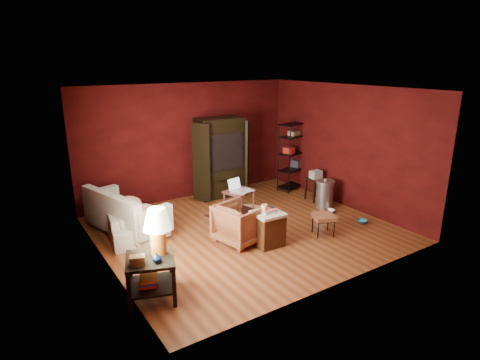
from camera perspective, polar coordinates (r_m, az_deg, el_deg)
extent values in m
cube|color=brown|center=(8.23, 0.77, -7.09)|extent=(5.50, 5.00, 0.02)
cube|color=white|center=(7.54, 0.85, 12.91)|extent=(5.50, 5.00, 0.02)
cube|color=#3F0909|center=(9.90, -7.35, 5.46)|extent=(5.50, 0.02, 2.80)
cube|color=#3F0909|center=(5.94, 14.44, -2.63)|extent=(5.50, 0.02, 2.80)
cube|color=#3F0909|center=(6.69, -19.23, -0.86)|extent=(0.02, 5.00, 2.80)
cube|color=#3F0909|center=(9.54, 14.75, 4.62)|extent=(0.02, 5.00, 2.80)
cube|color=white|center=(5.71, -16.61, -1.47)|extent=(0.02, 1.20, 1.40)
imported|color=#AFB79E|center=(8.27, -15.99, -4.86)|extent=(0.80, 1.91, 0.72)
imported|color=black|center=(7.54, 0.02, -5.90)|extent=(0.91, 0.95, 0.82)
imported|color=silver|center=(9.27, 12.64, -3.80)|extent=(0.26, 0.16, 0.25)
imported|color=#29A4C0|center=(8.87, 16.97, -5.21)|extent=(0.23, 0.11, 0.22)
imported|color=#0B183B|center=(5.72, -11.75, -10.80)|extent=(0.14, 0.15, 0.13)
imported|color=#EECC74|center=(7.26, 3.48, -3.78)|extent=(0.14, 0.12, 0.12)
cube|color=black|center=(5.90, -12.68, -10.96)|extent=(0.86, 0.86, 0.04)
cube|color=black|center=(6.10, -12.43, -14.40)|extent=(0.80, 0.80, 0.03)
cube|color=black|center=(5.80, -15.50, -15.16)|extent=(0.07, 0.07, 0.63)
cube|color=black|center=(5.79, -9.33, -14.76)|extent=(0.07, 0.07, 0.63)
cube|color=black|center=(6.32, -15.36, -12.30)|extent=(0.07, 0.07, 0.63)
cube|color=black|center=(6.31, -9.77, -11.94)|extent=(0.07, 0.07, 0.63)
cylinder|color=orange|center=(5.91, -11.53, -8.55)|extent=(0.29, 0.29, 0.38)
cone|color=#F2E5C6|center=(5.77, -11.72, -5.44)|extent=(0.51, 0.51, 0.31)
cube|color=olive|center=(5.71, -14.41, -11.04)|extent=(0.23, 0.19, 0.13)
cube|color=#CC4533|center=(6.08, -13.00, -14.03)|extent=(0.34, 0.38, 0.03)
cube|color=blue|center=(6.06, -12.91, -13.70)|extent=(0.34, 0.38, 0.03)
cube|color=#E5DE4C|center=(6.04, -12.83, -13.38)|extent=(0.34, 0.38, 0.03)
cube|color=#AFB79E|center=(8.30, -15.78, -5.50)|extent=(1.21, 1.92, 0.38)
cube|color=#AFB79E|center=(8.05, -17.86, -4.45)|extent=(0.65, 1.76, 0.75)
cube|color=#AFB79E|center=(7.53, -12.11, -5.84)|extent=(0.77, 0.37, 0.52)
cube|color=#AFB79E|center=(8.95, -19.06, -2.75)|extent=(0.77, 0.37, 0.52)
ellipsoid|color=#C13C1B|center=(7.81, -13.55, -4.37)|extent=(0.60, 0.60, 0.26)
ellipsoid|color=#C13C1B|center=(8.21, -15.68, -3.35)|extent=(0.67, 0.67, 0.30)
ellipsoid|color=#AFB79E|center=(8.60, -17.41, -2.84)|extent=(0.56, 0.56, 0.24)
cube|color=#482510|center=(7.49, 3.97, -7.09)|extent=(0.51, 0.51, 0.59)
cube|color=#AFB79E|center=(7.37, 4.02, -4.81)|extent=(0.54, 0.54, 0.05)
cube|color=beige|center=(7.35, 4.03, -4.52)|extent=(0.29, 0.23, 0.02)
cube|color=#5387C2|center=(7.35, 4.03, -4.35)|extent=(0.29, 0.23, 0.02)
cube|color=#DE5753|center=(7.34, 4.04, -4.18)|extent=(0.28, 0.23, 0.02)
cube|color=black|center=(7.40, 4.45, -3.81)|extent=(0.11, 0.18, 0.02)
cube|color=black|center=(8.02, 11.84, -5.14)|extent=(0.53, 0.53, 0.08)
cube|color=black|center=(8.04, 11.82, -5.47)|extent=(0.48, 0.48, 0.02)
cylinder|color=black|center=(7.91, 11.07, -7.05)|extent=(0.03, 0.03, 0.33)
cylinder|color=black|center=(8.02, 13.25, -6.84)|extent=(0.03, 0.03, 0.33)
cylinder|color=black|center=(8.18, 10.28, -6.16)|extent=(0.03, 0.03, 0.33)
cylinder|color=black|center=(8.29, 12.40, -5.97)|extent=(0.03, 0.03, 0.33)
cylinder|color=#F5EDCC|center=(8.84, 0.75, -5.24)|extent=(2.04, 2.04, 0.01)
cube|color=#451912|center=(9.04, -1.17, -4.67)|extent=(1.22, 0.98, 0.01)
cube|color=brown|center=(8.84, -0.15, -1.60)|extent=(0.72, 0.57, 0.03)
cylinder|color=brown|center=(8.62, -0.59, -3.96)|extent=(0.05, 0.05, 0.53)
cylinder|color=brown|center=(8.99, 1.92, -3.07)|extent=(0.05, 0.05, 0.53)
cylinder|color=brown|center=(8.86, -2.24, -3.38)|extent=(0.05, 0.05, 0.53)
cylinder|color=brown|center=(9.23, 0.27, -2.54)|extent=(0.05, 0.05, 0.53)
cube|color=silver|center=(8.85, -0.30, -1.41)|extent=(0.38, 0.30, 0.02)
cube|color=silver|center=(8.89, -0.83, -0.51)|extent=(0.35, 0.14, 0.23)
cube|color=#B8B5B2|center=(8.67, -0.24, -1.84)|extent=(0.34, 0.38, 0.00)
cube|color=#B8B5B2|center=(8.87, 0.97, -1.41)|extent=(0.24, 0.33, 0.00)
cube|color=black|center=(9.99, -2.90, 3.24)|extent=(1.18, 0.70, 1.97)
cube|color=black|center=(9.85, -2.65, 4.29)|extent=(0.96, 0.53, 0.88)
cube|color=black|center=(9.48, -5.49, 2.44)|extent=(0.29, 0.43, 1.87)
cube|color=black|center=(10.02, 1.03, 3.31)|extent=(0.33, 0.40, 1.87)
cube|color=#2C2F31|center=(9.92, -2.78, 3.76)|extent=(0.68, 0.56, 0.54)
cube|color=black|center=(9.69, -2.08, 3.46)|extent=(0.52, 0.05, 0.41)
cube|color=black|center=(10.08, -2.73, 0.31)|extent=(0.97, 0.58, 0.05)
cylinder|color=black|center=(10.19, 7.04, 2.80)|extent=(0.03, 0.03, 1.76)
cylinder|color=black|center=(10.85, 9.56, 3.56)|extent=(0.03, 0.03, 1.76)
cylinder|color=black|center=(10.39, 5.46, 3.13)|extent=(0.03, 0.03, 1.76)
cylinder|color=black|center=(11.04, 8.03, 3.86)|extent=(0.03, 0.03, 1.76)
cube|color=black|center=(10.82, 7.40, -0.69)|extent=(0.93, 0.58, 0.02)
cube|color=black|center=(10.70, 7.48, 1.57)|extent=(0.93, 0.58, 0.02)
cube|color=black|center=(10.59, 7.57, 3.87)|extent=(0.93, 0.58, 0.02)
cube|color=black|center=(10.50, 7.67, 6.21)|extent=(0.93, 0.58, 0.02)
cube|color=black|center=(10.45, 7.73, 7.95)|extent=(0.93, 0.58, 0.02)
cube|color=maroon|center=(10.41, 6.98, 4.22)|extent=(0.25, 0.29, 0.16)
cube|color=#32313D|center=(10.82, 8.10, 2.37)|extent=(0.30, 0.30, 0.20)
cube|color=#7B6549|center=(10.49, 7.68, 6.63)|extent=(0.33, 0.26, 0.12)
cube|color=black|center=(9.90, 10.69, 0.16)|extent=(0.39, 0.39, 0.04)
cube|color=black|center=(9.76, 10.51, -1.72)|extent=(0.04, 0.04, 0.54)
cube|color=black|center=(9.97, 11.89, -1.41)|extent=(0.04, 0.04, 0.54)
cube|color=black|center=(9.99, 9.33, -1.23)|extent=(0.04, 0.04, 0.54)
cube|color=black|center=(10.19, 10.70, -0.94)|extent=(0.04, 0.04, 0.54)
cube|color=#B5B4B9|center=(9.86, 10.72, 0.78)|extent=(0.27, 0.21, 0.19)
cylinder|color=#93979A|center=(9.51, 11.92, -2.09)|extent=(0.41, 0.41, 0.61)
cylinder|color=#93979A|center=(9.41, 12.04, -0.23)|extent=(0.46, 0.46, 0.04)
sphere|color=#93979A|center=(9.40, 12.06, 0.01)|extent=(0.06, 0.06, 0.06)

